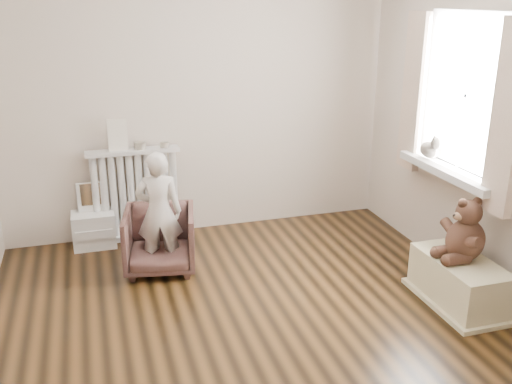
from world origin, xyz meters
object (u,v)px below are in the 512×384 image
object	(u,v)px
toy_bench	(460,278)
teddy_bear	(468,218)
plush_cat	(431,147)
armchair	(160,240)
toy_vanity	(93,218)
radiator	(136,200)
child	(159,212)

from	to	relation	value
toy_bench	teddy_bear	distance (m)	0.47
plush_cat	armchair	bearing A→B (deg)	-179.52
toy_vanity	teddy_bear	world-z (taller)	teddy_bear
radiator	teddy_bear	size ratio (longest dim) A/B	1.89
child	teddy_bear	xyz separation A→B (m)	(2.04, -1.12, 0.15)
teddy_bear	plush_cat	xyz separation A→B (m)	(0.12, 0.72, 0.33)
radiator	toy_vanity	distance (m)	0.41
plush_cat	radiator	bearing A→B (deg)	166.22
radiator	plush_cat	size ratio (longest dim) A/B	3.57
teddy_bear	radiator	bearing A→B (deg)	140.01
teddy_bear	plush_cat	size ratio (longest dim) A/B	1.89
toy_bench	teddy_bear	size ratio (longest dim) A/B	1.62
armchair	child	world-z (taller)	child
toy_vanity	teddy_bear	xyz separation A→B (m)	(2.56, -1.80, 0.40)
toy_bench	plush_cat	size ratio (longest dim) A/B	3.06
child	radiator	bearing A→B (deg)	-69.90
radiator	toy_bench	size ratio (longest dim) A/B	1.17
toy_bench	plush_cat	distance (m)	1.10
toy_vanity	toy_bench	world-z (taller)	toy_vanity
teddy_bear	toy_bench	bearing A→B (deg)	-138.84
teddy_bear	plush_cat	bearing A→B (deg)	80.77
radiator	teddy_bear	distance (m)	2.85
toy_bench	plush_cat	world-z (taller)	plush_cat
toy_bench	armchair	bearing A→B (deg)	149.61
radiator	teddy_bear	bearing A→B (deg)	-40.30
toy_vanity	child	xyz separation A→B (m)	(0.51, -0.68, 0.25)
armchair	teddy_bear	xyz separation A→B (m)	(2.04, -1.17, 0.41)
child	armchair	bearing A→B (deg)	-79.47
toy_bench	teddy_bear	xyz separation A→B (m)	(0.02, 0.02, 0.47)
armchair	teddy_bear	size ratio (longest dim) A/B	1.25
radiator	toy_vanity	size ratio (longest dim) A/B	1.48
toy_bench	plush_cat	xyz separation A→B (m)	(0.14, 0.73, 0.80)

